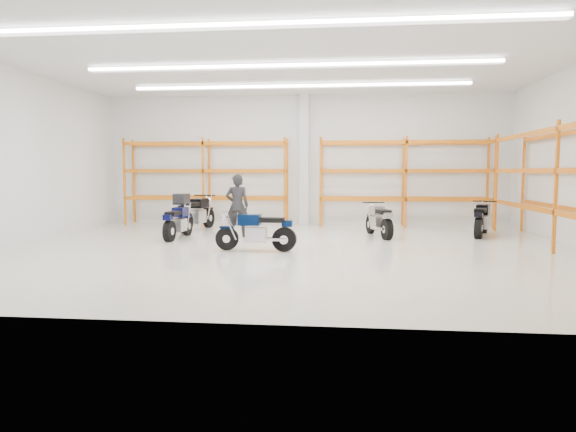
# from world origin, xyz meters

# --- Properties ---
(ground) EXTENTS (14.00, 14.00, 0.00)m
(ground) POSITION_xyz_m (0.00, 0.00, 0.00)
(ground) COLOR silver
(ground) RESTS_ON ground
(room_shell) EXTENTS (14.02, 12.02, 4.51)m
(room_shell) POSITION_xyz_m (0.00, 0.03, 3.28)
(room_shell) COLOR white
(room_shell) RESTS_ON ground
(motorcycle_main) EXTENTS (1.93, 0.64, 0.95)m
(motorcycle_main) POSITION_xyz_m (-0.60, -0.27, 0.44)
(motorcycle_main) COLOR black
(motorcycle_main) RESTS_ON ground
(motorcycle_back_a) EXTENTS (0.88, 2.33, 1.20)m
(motorcycle_back_a) POSITION_xyz_m (-3.26, 3.47, 0.57)
(motorcycle_back_a) COLOR black
(motorcycle_back_a) RESTS_ON ground
(motorcycle_back_b) EXTENTS (0.64, 1.93, 0.95)m
(motorcycle_back_b) POSITION_xyz_m (-3.18, 1.59, 0.44)
(motorcycle_back_b) COLOR black
(motorcycle_back_b) RESTS_ON ground
(motorcycle_back_c) EXTENTS (0.78, 1.94, 0.97)m
(motorcycle_back_c) POSITION_xyz_m (2.38, 2.57, 0.45)
(motorcycle_back_c) COLOR black
(motorcycle_back_c) RESTS_ON ground
(motorcycle_back_d) EXTENTS (0.96, 1.93, 0.99)m
(motorcycle_back_d) POSITION_xyz_m (5.31, 3.10, 0.47)
(motorcycle_back_d) COLOR black
(motorcycle_back_d) RESTS_ON ground
(standing_man) EXTENTS (0.71, 0.53, 1.78)m
(standing_man) POSITION_xyz_m (-1.63, 2.20, 0.89)
(standing_man) COLOR black
(standing_man) RESTS_ON ground
(structural_column) EXTENTS (0.32, 0.32, 4.50)m
(structural_column) POSITION_xyz_m (0.00, 5.82, 2.25)
(structural_column) COLOR white
(structural_column) RESTS_ON ground
(pallet_racking_back_left) EXTENTS (5.67, 0.87, 3.00)m
(pallet_racking_back_left) POSITION_xyz_m (-3.40, 5.48, 1.79)
(pallet_racking_back_left) COLOR orange
(pallet_racking_back_left) RESTS_ON ground
(pallet_racking_back_right) EXTENTS (5.67, 0.87, 3.00)m
(pallet_racking_back_right) POSITION_xyz_m (3.40, 5.48, 1.79)
(pallet_racking_back_right) COLOR orange
(pallet_racking_back_right) RESTS_ON ground
(pallet_racking_side) EXTENTS (0.87, 9.07, 3.00)m
(pallet_racking_side) POSITION_xyz_m (6.48, 0.00, 1.81)
(pallet_racking_side) COLOR orange
(pallet_racking_side) RESTS_ON ground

